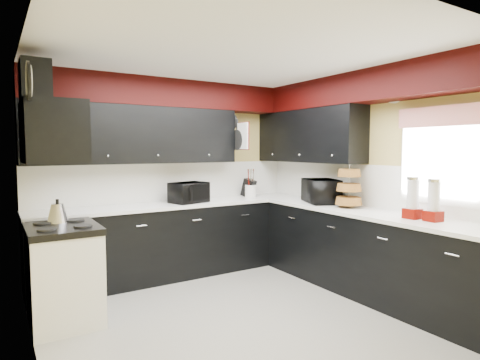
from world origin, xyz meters
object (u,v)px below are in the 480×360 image
(utensil_crock, at_px, (251,191))
(knife_block, at_px, (249,188))
(microwave, at_px, (322,191))
(kettle, at_px, (58,213))
(toaster_oven, at_px, (189,192))

(utensil_crock, xyz_separation_m, knife_block, (0.00, 0.06, 0.04))
(microwave, height_order, utensil_crock, microwave)
(knife_block, bearing_deg, microwave, -90.49)
(knife_block, height_order, kettle, knife_block)
(microwave, relative_size, kettle, 2.73)
(microwave, distance_m, utensil_crock, 1.08)
(toaster_oven, height_order, knife_block, toaster_oven)
(utensil_crock, distance_m, knife_block, 0.07)
(utensil_crock, relative_size, kettle, 0.87)
(toaster_oven, distance_m, utensil_crock, 1.00)
(utensil_crock, xyz_separation_m, kettle, (-2.61, -0.56, -0.02))
(knife_block, bearing_deg, toaster_oven, 164.39)
(knife_block, relative_size, kettle, 1.25)
(toaster_oven, bearing_deg, knife_block, -7.32)
(toaster_oven, xyz_separation_m, microwave, (1.42, -0.92, 0.02))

